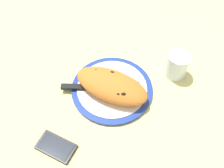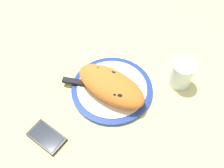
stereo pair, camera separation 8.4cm
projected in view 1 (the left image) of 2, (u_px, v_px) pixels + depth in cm
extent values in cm
cube|color=#E5D684|center=(112.00, 92.00, 88.52)|extent=(150.00, 150.00, 3.00)
cylinder|color=#233D99|center=(112.00, 89.00, 86.80)|extent=(28.36, 28.36, 1.24)
cylinder|color=white|center=(112.00, 88.00, 86.17)|extent=(24.39, 24.39, 0.30)
ellipsoid|color=orange|center=(111.00, 85.00, 82.71)|extent=(26.39, 14.16, 6.22)
ellipsoid|color=black|center=(105.00, 76.00, 81.71)|extent=(2.68, 2.44, 0.82)
ellipsoid|color=black|center=(96.00, 71.00, 83.49)|extent=(2.03, 1.84, 0.59)
ellipsoid|color=black|center=(123.00, 93.00, 78.26)|extent=(2.82, 2.56, 0.80)
ellipsoid|color=black|center=(112.00, 74.00, 82.71)|extent=(2.22, 2.15, 0.77)
ellipsoid|color=black|center=(118.00, 93.00, 78.34)|extent=(2.33, 2.31, 0.61)
cube|color=silver|center=(125.00, 77.00, 88.36)|extent=(11.58, 3.27, 0.40)
cube|color=silver|center=(105.00, 72.00, 89.84)|extent=(4.37, 2.97, 0.40)
cube|color=silver|center=(106.00, 89.00, 85.52)|extent=(12.86, 8.02, 0.40)
cube|color=black|center=(73.00, 87.00, 85.42)|extent=(8.44, 5.84, 1.20)
cube|color=black|center=(56.00, 147.00, 74.55)|extent=(12.00, 7.35, 1.00)
cube|color=#2D333D|center=(56.00, 146.00, 74.08)|extent=(10.55, 6.27, 0.16)
cylinder|color=silver|center=(177.00, 65.00, 87.93)|extent=(7.91, 7.91, 9.33)
cylinder|color=silver|center=(176.00, 70.00, 90.01)|extent=(7.28, 7.28, 3.78)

